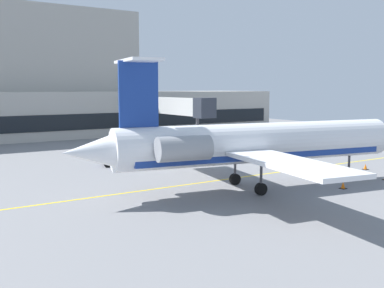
# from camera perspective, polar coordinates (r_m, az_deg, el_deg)

# --- Properties ---
(ground) EXTENTS (120.00, 120.00, 0.11)m
(ground) POSITION_cam_1_polar(r_m,az_deg,el_deg) (33.71, 3.74, -6.25)
(ground) COLOR slate
(terminal_building) EXTENTS (74.09, 16.88, 20.84)m
(terminal_building) POSITION_cam_1_polar(r_m,az_deg,el_deg) (78.14, -18.29, 6.98)
(terminal_building) COLOR #B7B2A8
(terminal_building) RESTS_ON ground
(jet_bridge_west) EXTENTS (2.40, 18.72, 6.48)m
(jet_bridge_west) POSITION_cam_1_polar(r_m,az_deg,el_deg) (65.44, -2.20, 4.75)
(jet_bridge_west) COLOR silver
(jet_bridge_west) RESTS_ON ground
(regional_jet) EXTENTS (29.04, 24.03, 9.61)m
(regional_jet) POSITION_cam_1_polar(r_m,az_deg,el_deg) (34.61, 7.86, 0.09)
(regional_jet) COLOR white
(regional_jet) RESTS_ON ground
(baggage_tug) EXTENTS (3.79, 3.66, 2.04)m
(baggage_tug) POSITION_cam_1_polar(r_m,az_deg,el_deg) (64.93, 2.72, 1.06)
(baggage_tug) COLOR #E5B20C
(baggage_tug) RESTS_ON ground
(belt_loader) EXTENTS (3.70, 2.96, 1.95)m
(belt_loader) POSITION_cam_1_polar(r_m,az_deg,el_deg) (45.81, -8.75, -1.57)
(belt_loader) COLOR #19389E
(belt_loader) RESTS_ON ground
(safety_cone_alpha) EXTENTS (0.47, 0.47, 0.55)m
(safety_cone_alpha) POSITION_cam_1_polar(r_m,az_deg,el_deg) (46.12, 21.05, -2.72)
(safety_cone_alpha) COLOR orange
(safety_cone_alpha) RESTS_ON ground
(safety_cone_bravo) EXTENTS (0.47, 0.47, 0.55)m
(safety_cone_bravo) POSITION_cam_1_polar(r_m,az_deg,el_deg) (36.85, 18.53, -4.99)
(safety_cone_bravo) COLOR orange
(safety_cone_bravo) RESTS_ON ground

